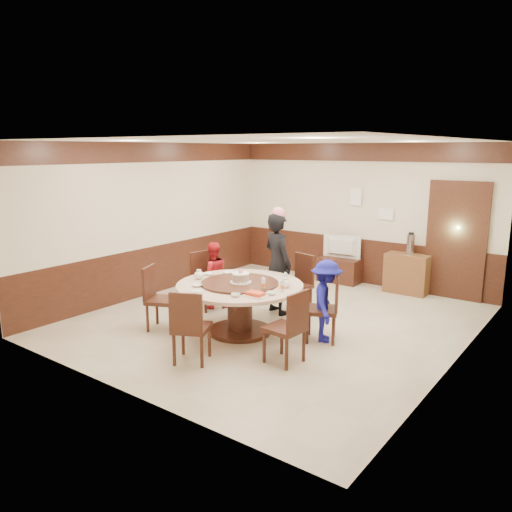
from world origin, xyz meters
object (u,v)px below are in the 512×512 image
Objects in this scene: shrimp_platter at (255,294)px; tv_stand at (340,270)px; person_blue at (326,301)px; banquet_table at (240,298)px; side_cabinet at (407,274)px; person_standing at (278,263)px; birthday_cake at (241,278)px; television at (340,247)px; thermos at (411,244)px; person_red at (213,275)px.

tv_stand is (-0.73, 3.88, -0.53)m from shrimp_platter.
person_blue is 3.92× the size of shrimp_platter.
banquet_table is 2.32× the size of side_cabinet.
person_standing is 5.38× the size of birthday_cake.
side_cabinet is at bearing 80.33° from shrimp_platter.
birthday_cake is 0.39× the size of side_cabinet.
person_blue is at bearing 107.96° from television.
person_blue is 3.09× the size of thermos.
tv_stand is 1.06× the size of side_cabinet.
birthday_cake is 3.76m from thermos.
person_blue is 3.32m from television.
person_standing is 1.43m from person_blue.
side_cabinet is at bearing -29.48° from person_blue.
birthday_cake is 3.58m from tv_stand.
side_cabinet is (1.40, 0.03, 0.12)m from tv_stand.
banquet_table is 2.33× the size of television.
birthday_cake is 0.82× the size of thermos.
side_cabinet is 0.57m from thermos.
thermos is at bearing 173.21° from person_red.
thermos is (0.03, 0.00, 0.56)m from side_cabinet.
person_blue is at bearing 118.14° from person_red.
banquet_table is 3.78m from thermos.
person_standing is at bearing -88.07° from tv_stand.
side_cabinet is at bearing 173.58° from person_red.
person_red is 3.81× the size of shrimp_platter.
person_blue is (1.26, -0.63, -0.25)m from person_standing.
shrimp_platter is 3.99m from side_cabinet.
tv_stand is (-0.19, 3.52, -0.60)m from birthday_cake.
television is 1.44m from thermos.
birthday_cake reaches higher than banquet_table.
person_red is 1.44× the size of television.
person_standing is at bearing 94.40° from banquet_table.
thermos reaches higher than shrimp_platter.
banquet_table is at bearing 146.50° from shrimp_platter.
birthday_cake is (0.03, -0.01, 0.32)m from banquet_table.
birthday_cake is at bearing 84.77° from person_blue.
thermos is at bearing 0.00° from side_cabinet.
birthday_cake is 0.65m from shrimp_platter.
tv_stand is 1.40m from side_cabinet.
thermos reaches higher than side_cabinet.
side_cabinet is at bearing -97.45° from person_standing.
person_blue is 1.27m from birthday_cake.
tv_stand is 1.07× the size of television.
person_standing reaches higher than person_blue.
tv_stand is at bearing 180.00° from television.
tv_stand is at bearing 92.71° from banquet_table.
banquet_table is 1.62× the size of person_red.
shrimp_platter is 0.37× the size of side_cabinet.
shrimp_platter is (-0.61, -0.85, 0.19)m from person_blue.
person_red is at bearing 149.30° from birthday_cake.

